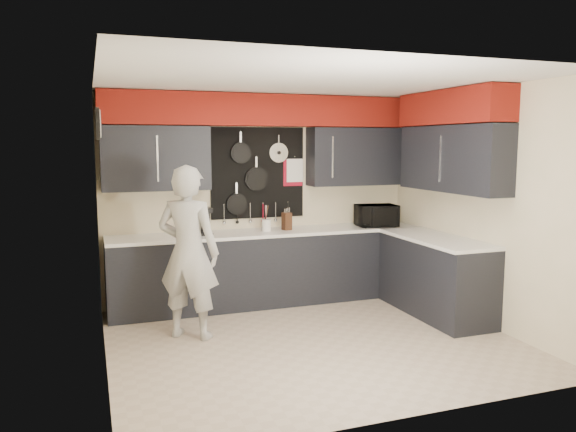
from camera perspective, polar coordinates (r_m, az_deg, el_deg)
name	(u,v)px	position (r m, az deg, el deg)	size (l,w,h in m)	color
ground	(312,340)	(5.88, 2.43, -12.49)	(4.00, 4.00, 0.00)	#BAA791
back_wall_assembly	(265,142)	(7.04, -2.34, 7.48)	(4.00, 0.36, 2.60)	#F9E5C0
right_wall_assembly	(456,148)	(6.67, 16.68, 6.60)	(0.36, 3.50, 2.60)	#F9E5C0
left_wall_assembly	(101,220)	(5.18, -18.47, -0.36)	(0.05, 3.50, 2.60)	#F9E5C0
base_cabinets	(315,270)	(6.93, 2.71, -5.46)	(3.95, 2.20, 0.92)	black
microwave	(376,216)	(7.43, 8.97, 0.05)	(0.51, 0.35, 0.28)	black
knife_block	(287,221)	(7.02, -0.12, -0.54)	(0.10, 0.10, 0.22)	#341B10
utensil_crock	(266,225)	(6.94, -2.20, -0.95)	(0.11, 0.11, 0.15)	white
coffee_maker	(203,221)	(6.74, -8.62, -0.46)	(0.19, 0.22, 0.32)	black
person	(188,253)	(5.82, -10.08, -3.67)	(0.65, 0.43, 1.79)	#BABAB7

